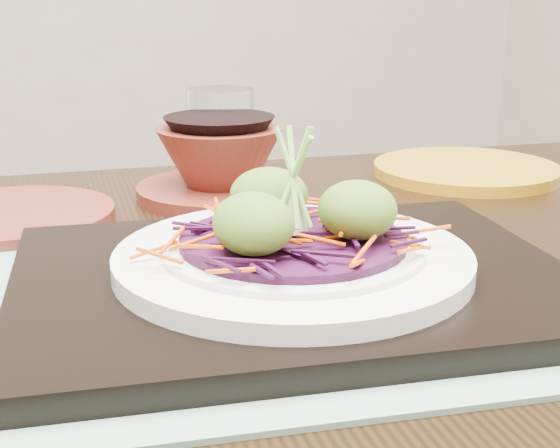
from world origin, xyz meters
name	(u,v)px	position (x,y,z in m)	size (l,w,h in m)	color
dining_table	(278,389)	(0.09, 0.00, 0.61)	(1.23, 0.92, 0.71)	black
placemat	(293,294)	(0.08, -0.05, 0.71)	(0.42, 0.33, 0.00)	gray
serving_tray	(293,280)	(0.08, -0.05, 0.72)	(0.36, 0.27, 0.02)	black
white_plate	(293,258)	(0.08, -0.05, 0.73)	(0.24, 0.24, 0.02)	white
cabbage_bed	(293,240)	(0.08, -0.05, 0.75)	(0.15, 0.15, 0.01)	#360A2C
carrot_julienne	(293,230)	(0.08, -0.05, 0.75)	(0.18, 0.18, 0.01)	#C84003
guacamole_scoops	(293,210)	(0.08, -0.05, 0.77)	(0.13, 0.11, 0.04)	#587423
scallion_garnish	(293,182)	(0.08, -0.05, 0.78)	(0.05, 0.05, 0.08)	#8DCF52
terracotta_side_plate	(11,217)	(-0.07, 0.21, 0.71)	(0.18, 0.18, 0.01)	#5C1E15
water_glass	(221,136)	(0.15, 0.28, 0.76)	(0.07, 0.07, 0.10)	white
terracotta_bowl_set	(220,166)	(0.13, 0.22, 0.74)	(0.19, 0.19, 0.07)	#5C1E15
yellow_plate	(466,170)	(0.41, 0.19, 0.71)	(0.20, 0.20, 0.01)	#AB7313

